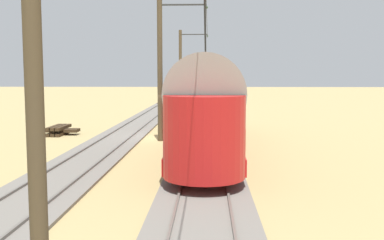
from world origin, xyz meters
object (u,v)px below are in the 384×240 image
(catenary_pole_mid_near, at_px, (161,67))
(switch_stand, at_px, (224,111))
(catenary_pole_mid_far, at_px, (37,47))
(catenary_pole_foreground, at_px, (181,70))
(spare_tie_stack, at_px, (59,130))
(vintage_streetcar, at_px, (206,103))

(catenary_pole_mid_near, relative_size, switch_stand, 6.25)
(catenary_pole_mid_far, height_order, switch_stand, catenary_pole_mid_far)
(catenary_pole_mid_near, distance_m, catenary_pole_mid_far, 17.57)
(catenary_pole_foreground, bearing_deg, catenary_pole_mid_far, 90.00)
(spare_tie_stack, bearing_deg, catenary_pole_foreground, -113.07)
(catenary_pole_foreground, height_order, catenary_pole_mid_far, same)
(catenary_pole_mid_far, distance_m, spare_tie_stack, 21.28)
(spare_tie_stack, bearing_deg, vintage_streetcar, 150.93)
(catenary_pole_foreground, distance_m, spare_tie_stack, 16.96)
(vintage_streetcar, relative_size, catenary_pole_foreground, 2.38)
(vintage_streetcar, xyz_separation_m, catenary_pole_mid_near, (2.43, -2.61, 1.75))
(catenary_pole_foreground, height_order, switch_stand, catenary_pole_foreground)
(catenary_pole_mid_near, height_order, catenary_pole_mid_far, same)
(catenary_pole_mid_near, bearing_deg, vintage_streetcar, 133.00)
(vintage_streetcar, relative_size, spare_tie_stack, 7.65)
(catenary_pole_mid_far, xyz_separation_m, spare_tie_stack, (6.48, -19.92, -3.74))
(vintage_streetcar, distance_m, catenary_pole_mid_near, 3.97)
(catenary_pole_foreground, bearing_deg, switch_stand, 124.86)
(vintage_streetcar, bearing_deg, catenary_pole_mid_near, -47.00)
(vintage_streetcar, distance_m, catenary_pole_mid_far, 15.26)
(spare_tie_stack, bearing_deg, catenary_pole_mid_far, 108.03)
(catenary_pole_mid_far, bearing_deg, catenary_pole_mid_near, -90.00)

